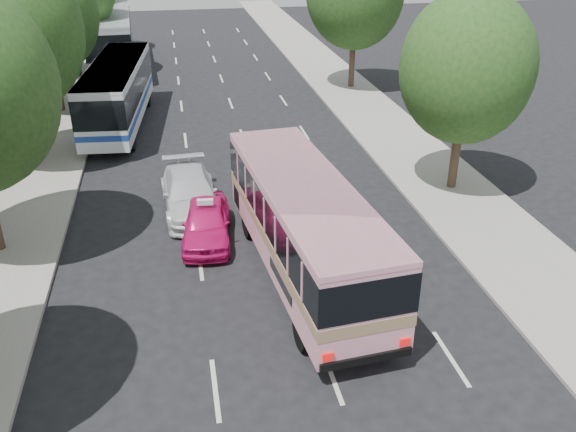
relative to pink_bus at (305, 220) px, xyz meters
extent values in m
plane|color=black|center=(-1.30, -2.64, -1.99)|extent=(120.00, 120.00, 0.00)
cube|color=#9E998E|center=(-9.80, 17.36, -1.91)|extent=(4.00, 90.00, 0.15)
cube|color=#9E998E|center=(7.20, 17.36, -1.93)|extent=(4.00, 90.00, 0.12)
cube|color=#9E998E|center=(-11.60, 17.36, -1.09)|extent=(0.30, 90.00, 1.50)
cylinder|color=#38281E|center=(-10.00, 11.36, -0.09)|extent=(0.36, 0.36, 3.80)
ellipsoid|color=#1D4518|center=(-10.00, 11.36, 3.91)|extent=(6.00, 6.00, 6.90)
sphere|color=#1D4518|center=(-9.60, 11.06, 5.11)|extent=(3.90, 3.90, 3.90)
cylinder|color=#38281E|center=(-9.90, 19.36, -0.24)|extent=(0.36, 0.36, 3.50)
ellipsoid|color=#1D4518|center=(-9.90, 19.36, 3.44)|extent=(5.52, 5.52, 6.35)
cylinder|color=#38281E|center=(-9.80, 27.36, 0.01)|extent=(0.36, 0.36, 3.99)
cylinder|color=#38281E|center=(-10.00, 35.36, -0.12)|extent=(0.36, 0.36, 3.72)
cylinder|color=#38281E|center=(7.40, 5.36, -0.37)|extent=(0.36, 0.36, 3.23)
ellipsoid|color=#1D4518|center=(7.40, 5.36, 3.03)|extent=(5.10, 5.10, 5.87)
sphere|color=#1D4518|center=(7.80, 5.06, 4.05)|extent=(3.32, 3.31, 3.31)
cylinder|color=#38281E|center=(7.70, 21.36, -0.09)|extent=(0.36, 0.36, 3.80)
cube|color=pink|center=(0.00, 0.00, -0.13)|extent=(3.41, 10.16, 2.67)
cube|color=#9E7A59|center=(0.00, 0.00, -0.44)|extent=(3.45, 10.19, 0.35)
cube|color=black|center=(0.00, 0.00, 0.36)|extent=(3.46, 10.20, 1.10)
cube|color=pink|center=(0.00, 0.00, 1.13)|extent=(3.43, 10.18, 0.16)
cylinder|color=black|center=(-1.37, 2.88, -1.47)|extent=(0.39, 1.06, 1.04)
cylinder|color=black|center=(0.81, 3.08, -1.47)|extent=(0.39, 1.06, 1.04)
cylinder|color=black|center=(-0.78, -3.48, -1.47)|extent=(0.39, 1.06, 1.04)
cylinder|color=black|center=(1.41, -3.27, -1.47)|extent=(0.39, 1.06, 1.04)
imported|color=#D9126B|center=(-2.84, 2.91, -1.30)|extent=(2.02, 4.18, 1.37)
imported|color=silver|center=(-3.30, 5.36, -1.26)|extent=(2.29, 5.07, 1.44)
cube|color=white|center=(-6.44, 16.34, -0.09)|extent=(3.27, 11.15, 2.79)
cube|color=black|center=(-6.44, 16.34, 0.26)|extent=(3.33, 11.18, 1.37)
cube|color=navy|center=(-6.44, 16.34, -0.80)|extent=(3.32, 11.17, 0.27)
cube|color=white|center=(-6.44, 16.34, 1.25)|extent=(3.30, 11.17, 0.13)
cylinder|color=black|center=(-7.16, 19.90, -1.48)|extent=(0.38, 1.03, 1.01)
cylinder|color=black|center=(-5.13, 19.72, -1.48)|extent=(0.38, 1.03, 1.01)
cylinder|color=black|center=(-7.79, 12.60, -1.48)|extent=(0.38, 1.03, 1.01)
cylinder|color=black|center=(-5.76, 12.42, -1.48)|extent=(0.38, 1.03, 1.01)
cube|color=silver|center=(-7.60, 29.79, 0.28)|extent=(3.41, 13.23, 3.33)
cube|color=black|center=(-7.60, 29.79, 0.69)|extent=(3.46, 13.26, 1.64)
cube|color=navy|center=(-7.60, 29.79, -0.57)|extent=(3.45, 13.25, 0.33)
cube|color=silver|center=(-7.60, 29.79, 1.87)|extent=(3.43, 13.25, 0.15)
cylinder|color=black|center=(-9.04, 33.88, -1.39)|extent=(0.41, 1.22, 1.20)
cylinder|color=black|center=(-6.56, 34.00, -1.39)|extent=(0.41, 1.22, 1.20)
cylinder|color=black|center=(-8.62, 25.15, -1.39)|extent=(0.41, 1.22, 1.20)
cylinder|color=black|center=(-6.14, 25.27, -1.39)|extent=(0.41, 1.22, 1.20)
cube|color=silver|center=(-2.84, 2.91, -0.52)|extent=(0.57, 0.23, 0.18)
camera|label=1|loc=(-3.58, -16.02, 8.46)|focal=38.00mm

